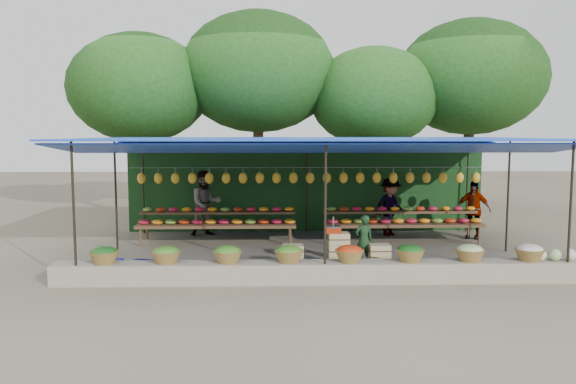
{
  "coord_description": "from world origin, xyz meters",
  "views": [
    {
      "loc": [
        -1.03,
        -13.58,
        2.92
      ],
      "look_at": [
        -0.63,
        0.2,
        1.49
      ],
      "focal_mm": 35.0,
      "sensor_mm": 36.0,
      "label": 1
    }
  ],
  "objects_px": {
    "vendor_seated": "(364,240)",
    "weighing_scale": "(333,229)",
    "crate_counter": "(337,254)",
    "blue_crate_back": "(108,267)",
    "blue_crate_front": "(142,267)"
  },
  "relations": [
    {
      "from": "blue_crate_front",
      "to": "blue_crate_back",
      "type": "height_order",
      "value": "blue_crate_back"
    },
    {
      "from": "blue_crate_front",
      "to": "blue_crate_back",
      "type": "xyz_separation_m",
      "value": [
        -0.68,
        -0.08,
        0.03
      ]
    },
    {
      "from": "blue_crate_back",
      "to": "vendor_seated",
      "type": "bearing_deg",
      "value": 29.62
    },
    {
      "from": "weighing_scale",
      "to": "vendor_seated",
      "type": "relative_size",
      "value": 0.31
    },
    {
      "from": "crate_counter",
      "to": "blue_crate_back",
      "type": "height_order",
      "value": "crate_counter"
    },
    {
      "from": "blue_crate_front",
      "to": "blue_crate_back",
      "type": "distance_m",
      "value": 0.69
    },
    {
      "from": "crate_counter",
      "to": "weighing_scale",
      "type": "height_order",
      "value": "weighing_scale"
    },
    {
      "from": "vendor_seated",
      "to": "weighing_scale",
      "type": "bearing_deg",
      "value": 0.81
    },
    {
      "from": "blue_crate_front",
      "to": "vendor_seated",
      "type": "bearing_deg",
      "value": 23.76
    },
    {
      "from": "crate_counter",
      "to": "blue_crate_back",
      "type": "relative_size",
      "value": 4.41
    },
    {
      "from": "crate_counter",
      "to": "blue_crate_front",
      "type": "xyz_separation_m",
      "value": [
        -4.16,
        -0.37,
        -0.18
      ]
    },
    {
      "from": "crate_counter",
      "to": "weighing_scale",
      "type": "xyz_separation_m",
      "value": [
        -0.09,
        -0.0,
        0.54
      ]
    },
    {
      "from": "weighing_scale",
      "to": "blue_crate_front",
      "type": "relative_size",
      "value": 0.81
    },
    {
      "from": "crate_counter",
      "to": "weighing_scale",
      "type": "distance_m",
      "value": 0.55
    },
    {
      "from": "crate_counter",
      "to": "vendor_seated",
      "type": "height_order",
      "value": "vendor_seated"
    }
  ]
}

